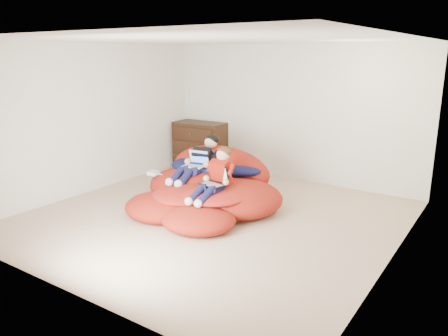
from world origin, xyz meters
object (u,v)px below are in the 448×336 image
younger_boy (216,175)px  laptop_white (196,162)px  dresser (200,145)px  beanbag_pile (208,188)px  older_boy (200,159)px  laptop_black (216,179)px

younger_boy → laptop_white: (-0.71, 0.45, -0.00)m
dresser → laptop_white: (1.20, -1.70, 0.15)m
beanbag_pile → laptop_white: (-0.29, 0.08, 0.37)m
dresser → beanbag_pile: 2.34m
older_boy → beanbag_pile: bearing=-34.0°
dresser → laptop_white: bearing=-54.7°
beanbag_pile → older_boy: 0.53m
laptop_black → laptop_white: bearing=146.8°
older_boy → laptop_white: (0.00, -0.11, -0.03)m
younger_boy → beanbag_pile: bearing=138.5°
younger_boy → laptop_white: bearing=147.4°
younger_boy → laptop_black: 0.07m
beanbag_pile → older_boy: size_ratio=2.02×
older_boy → laptop_white: bearing=-90.0°
dresser → younger_boy: size_ratio=1.19×
beanbag_pile → older_boy: (-0.29, 0.20, 0.40)m
laptop_white → beanbag_pile: bearing=-16.1°
older_boy → younger_boy: size_ratio=1.30×
beanbag_pile → laptop_black: size_ratio=5.86×
laptop_white → dresser: bearing=125.3°
younger_boy → laptop_black: (0.00, -0.01, -0.07)m
beanbag_pile → laptop_white: size_ratio=6.58×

